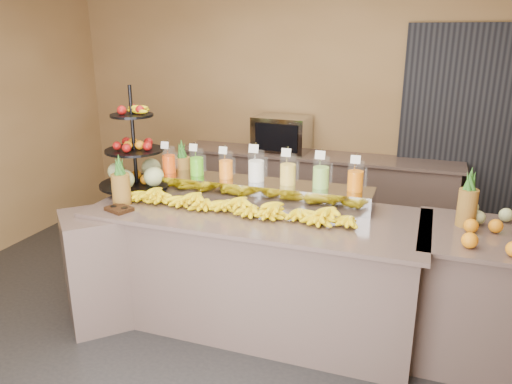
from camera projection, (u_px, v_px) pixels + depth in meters
The scene contains 20 objects.
ground at pixel (243, 340), 3.75m from camera, with size 6.00×6.00×0.00m, color black.
room_envelope at pixel (300, 78), 3.82m from camera, with size 6.04×5.02×2.82m.
buffet_counter at pixel (240, 267), 3.87m from camera, with size 2.75×1.25×0.93m.
right_counter at pixel (494, 298), 3.42m from camera, with size 1.08×0.88×0.93m.
back_ledge at pixel (314, 194), 5.62m from camera, with size 3.10×0.55×0.93m.
pitcher_tray at pixel (256, 190), 3.99m from camera, with size 1.85×0.30×0.15m, color gray.
juice_pitcher_orange_a at pixel (169, 161), 4.19m from camera, with size 0.12×0.12×0.28m.
juice_pitcher_green at pixel (197, 164), 4.10m from camera, with size 0.12×0.12×0.28m.
juice_pitcher_orange_b at pixel (226, 167), 4.02m from camera, with size 0.12×0.12×0.28m.
juice_pitcher_milk at pixel (256, 168), 3.93m from camera, with size 0.13×0.14×0.32m.
juice_pitcher_lemon at pixel (288, 171), 3.85m from camera, with size 0.13×0.13×0.31m.
juice_pitcher_lime at pixel (321, 174), 3.77m from camera, with size 0.13×0.13×0.31m.
juice_pitcher_orange_c at pixel (355, 178), 3.69m from camera, with size 0.12×0.13×0.30m.
banana_heap at pixel (238, 203), 3.71m from camera, with size 1.90×0.17×0.16m.
fruit_stand at pixel (140, 164), 4.17m from camera, with size 0.67×0.67×0.88m.
condiment_caddy at pixel (119, 209), 3.74m from camera, with size 0.19×0.14×0.03m, color black.
pineapple_left_a at pixel (121, 186), 3.84m from camera, with size 0.14×0.14×0.40m.
pineapple_left_b at pixel (183, 168), 4.33m from camera, with size 0.13×0.13×0.41m.
right_fruit_pile at pixel (493, 225), 3.24m from camera, with size 0.50×0.47×0.26m.
oven_warmer at pixel (282, 134), 5.54m from camera, with size 0.60×0.42×0.40m, color gray.
Camera 1 is at (1.18, -3.00, 2.21)m, focal length 35.00 mm.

